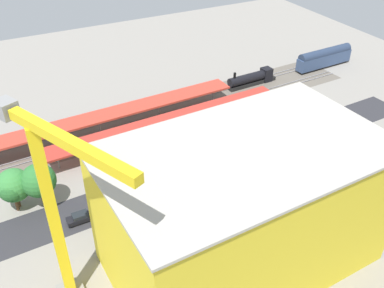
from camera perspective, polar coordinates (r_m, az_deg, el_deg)
ground_plane at (r=88.49m, az=-0.79°, el=-2.66°), size 182.30×182.30×0.00m
rail_bed at (r=104.49m, az=-5.98°, el=3.42°), size 114.48×19.83×0.01m
street_asphalt at (r=86.22m, az=0.17°, el=-3.79°), size 114.23×14.05×0.01m
track_rails at (r=104.40m, az=-5.98°, el=3.51°), size 113.83×13.40×0.12m
platform_canopy_near at (r=95.83m, az=-2.98°, el=3.22°), size 55.89×7.76×4.10m
platform_canopy_far at (r=98.39m, az=-12.19°, el=3.50°), size 66.79×8.38×4.38m
locomotive at (r=120.25m, az=7.99°, el=8.51°), size 14.91×3.13×4.83m
passenger_coach at (r=134.80m, az=16.99°, el=10.82°), size 19.03×3.66×5.74m
parked_car_0 at (r=88.91m, az=8.17°, el=-2.24°), size 4.58×1.81×1.73m
parked_car_1 at (r=85.48m, az=4.10°, el=-3.61°), size 4.26×2.05×1.76m
parked_car_2 at (r=82.19m, az=-0.13°, el=-5.31°), size 4.65×2.17×1.71m
parked_car_3 at (r=80.32m, az=-4.59°, el=-6.51°), size 4.13×1.94×1.79m
parked_car_4 at (r=79.04m, az=-9.07°, el=-7.71°), size 4.18×1.96×1.77m
parked_car_5 at (r=77.73m, az=-14.43°, el=-9.39°), size 4.71×1.89×1.75m
construction_building at (r=63.61m, az=6.62°, el=-8.44°), size 39.32×24.57×20.25m
construction_roof_slab at (r=57.20m, az=7.28°, el=-0.78°), size 39.95×25.20×0.40m
tower_crane at (r=54.94m, az=-17.38°, el=-8.11°), size 10.38×20.61×30.07m
box_truck_0 at (r=84.33m, az=7.50°, el=-3.59°), size 9.02×2.93×3.66m
box_truck_1 at (r=83.52m, az=4.03°, el=-3.86°), size 9.80×2.99×3.46m
street_tree_0 at (r=81.56m, az=-22.37°, el=-5.03°), size 6.02×6.02×7.90m
street_tree_1 at (r=85.83m, az=-4.04°, el=-0.24°), size 4.36×4.36×6.86m
street_tree_2 at (r=79.89m, az=-19.51°, el=-4.55°), size 6.08×6.08×8.65m
street_tree_3 at (r=85.67m, az=-1.81°, el=0.29°), size 6.09×6.09×8.36m
street_tree_4 at (r=80.98m, az=-22.56°, el=-5.54°), size 4.55×4.55×7.02m
traffic_light at (r=86.39m, az=-2.34°, el=-0.06°), size 0.50×0.36×6.80m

